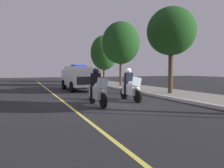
% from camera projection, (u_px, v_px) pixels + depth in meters
% --- Properties ---
extents(ground_plane, '(80.00, 80.00, 0.00)m').
position_uv_depth(ground_plane, '(116.00, 103.00, 10.88)').
color(ground_plane, black).
extents(curb_strip, '(48.00, 0.24, 0.15)m').
position_uv_depth(curb_strip, '(170.00, 98.00, 12.11)').
color(curb_strip, '#B7B5AD').
rests_on(curb_strip, ground).
extents(sidewalk_strip, '(48.00, 3.60, 0.10)m').
position_uv_depth(sidewalk_strip, '(197.00, 97.00, 12.83)').
color(sidewalk_strip, gray).
rests_on(sidewalk_strip, ground).
extents(lane_stripe_center, '(48.00, 0.12, 0.01)m').
position_uv_depth(lane_stripe_center, '(68.00, 106.00, 9.99)').
color(lane_stripe_center, '#E0D14C').
rests_on(lane_stripe_center, ground).
extents(police_motorcycle_lead_left, '(2.14, 0.57, 1.72)m').
position_uv_depth(police_motorcycle_lead_left, '(97.00, 90.00, 9.96)').
color(police_motorcycle_lead_left, black).
rests_on(police_motorcycle_lead_left, ground).
extents(police_motorcycle_lead_right, '(2.14, 0.57, 1.72)m').
position_uv_depth(police_motorcycle_lead_right, '(130.00, 88.00, 11.49)').
color(police_motorcycle_lead_right, black).
rests_on(police_motorcycle_lead_right, ground).
extents(police_suv, '(4.94, 2.16, 2.05)m').
position_uv_depth(police_suv, '(79.00, 77.00, 17.53)').
color(police_suv, silver).
rests_on(police_suv, ground).
extents(cyclist_background, '(1.76, 0.32, 1.69)m').
position_uv_depth(cyclist_background, '(88.00, 78.00, 22.60)').
color(cyclist_background, black).
rests_on(cyclist_background, ground).
extents(tree_mid_block, '(3.16, 3.16, 5.60)m').
position_uv_depth(tree_mid_block, '(171.00, 31.00, 14.24)').
color(tree_mid_block, '#42301E').
rests_on(tree_mid_block, sidewalk_strip).
extents(tree_far_back, '(3.66, 3.66, 6.20)m').
position_uv_depth(tree_far_back, '(121.00, 43.00, 21.29)').
color(tree_far_back, '#4C3823').
rests_on(tree_far_back, sidewalk_strip).
extents(tree_behind_suv, '(3.53, 3.53, 6.10)m').
position_uv_depth(tree_behind_suv, '(104.00, 53.00, 29.00)').
color(tree_behind_suv, '#42301E').
rests_on(tree_behind_suv, sidewalk_strip).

